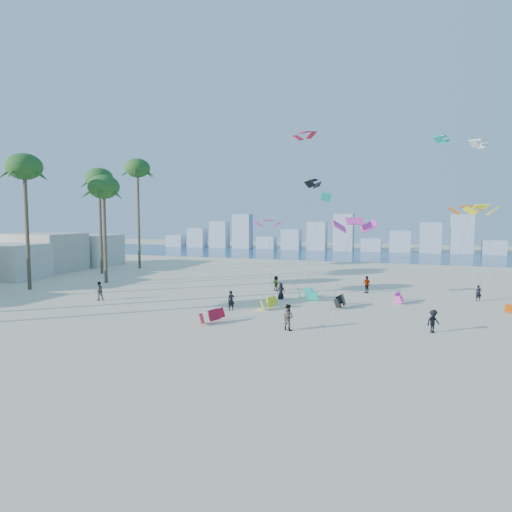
% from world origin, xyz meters
% --- Properties ---
extents(ground, '(220.00, 220.00, 0.00)m').
position_xyz_m(ground, '(0.00, 0.00, 0.00)').
color(ground, beige).
rests_on(ground, ground).
extents(ocean, '(220.00, 220.00, 0.00)m').
position_xyz_m(ocean, '(0.00, 72.00, 0.01)').
color(ocean, navy).
rests_on(ocean, ground).
extents(kitesurfer_near, '(0.74, 0.72, 1.72)m').
position_xyz_m(kitesurfer_near, '(1.74, 13.11, 0.86)').
color(kitesurfer_near, black).
rests_on(kitesurfer_near, ground).
extents(kitesurfer_mid, '(1.12, 1.03, 1.87)m').
position_xyz_m(kitesurfer_mid, '(8.07, 8.30, 0.93)').
color(kitesurfer_mid, gray).
rests_on(kitesurfer_mid, ground).
extents(kitesurfers_far, '(35.36, 16.19, 1.80)m').
position_xyz_m(kitesurfers_far, '(5.54, 18.88, 0.84)').
color(kitesurfers_far, black).
rests_on(kitesurfers_far, ground).
extents(grounded_kites, '(24.96, 16.14, 0.97)m').
position_xyz_m(grounded_kites, '(9.75, 16.88, 0.45)').
color(grounded_kites, '#B71227').
rests_on(grounded_kites, ground).
extents(flying_kites, '(28.51, 37.19, 18.57)m').
position_xyz_m(flying_kites, '(13.78, 23.44, 11.62)').
color(flying_kites, '#F336B3').
rests_on(flying_kites, ground).
extents(palm_row, '(9.86, 44.80, 16.69)m').
position_xyz_m(palm_row, '(-22.71, 16.18, 12.61)').
color(palm_row, brown).
rests_on(palm_row, ground).
extents(distant_skyline, '(85.00, 3.00, 8.40)m').
position_xyz_m(distant_skyline, '(-1.19, 82.00, 3.09)').
color(distant_skyline, '#9EADBF').
rests_on(distant_skyline, ground).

